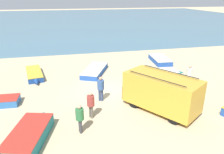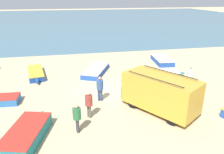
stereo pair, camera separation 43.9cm
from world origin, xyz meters
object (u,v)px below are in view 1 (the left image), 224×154
(fisherman_3, at_px, (101,87))
(fishing_rowboat_0, at_px, (30,134))
(fishing_rowboat_4, at_px, (95,70))
(fishing_rowboat_6, at_px, (34,74))
(fisherman_1, at_px, (91,103))
(fishing_rowboat_1, at_px, (160,59))
(parked_van, at_px, (161,92))
(fishing_rowboat_3, at_px, (159,74))
(fisherman_2, at_px, (80,116))
(fisherman_0, at_px, (189,74))

(fisherman_3, bearing_deg, fishing_rowboat_0, 150.41)
(fishing_rowboat_4, relative_size, fishing_rowboat_6, 1.06)
(fisherman_1, bearing_deg, fishing_rowboat_1, 16.21)
(parked_van, height_order, fishing_rowboat_1, parked_van)
(fishing_rowboat_3, relative_size, fisherman_2, 2.68)
(fisherman_3, bearing_deg, fisherman_0, -61.46)
(fisherman_0, xyz_separation_m, fisherman_1, (-8.45, -3.07, -0.05))
(fishing_rowboat_0, xyz_separation_m, fisherman_2, (2.62, 0.07, 0.67))
(fisherman_2, xyz_separation_m, fisherman_3, (1.77, 3.51, 0.07))
(fisherman_0, bearing_deg, fishing_rowboat_3, 92.83)
(fishing_rowboat_1, relative_size, fisherman_1, 2.57)
(fishing_rowboat_3, height_order, fishing_rowboat_6, fishing_rowboat_3)
(fishing_rowboat_0, bearing_deg, fishing_rowboat_6, 19.45)
(fishing_rowboat_0, xyz_separation_m, fisherman_1, (3.40, 1.46, 0.68))
(fishing_rowboat_6, bearing_deg, fisherman_0, 57.65)
(fishing_rowboat_6, bearing_deg, fishing_rowboat_0, -5.99)
(fishing_rowboat_1, bearing_deg, fisherman_3, 139.73)
(fishing_rowboat_1, relative_size, fishing_rowboat_3, 0.97)
(parked_van, xyz_separation_m, fishing_rowboat_4, (-3.07, 8.02, -1.04))
(fishing_rowboat_4, bearing_deg, fishing_rowboat_3, -87.66)
(parked_van, distance_m, fishing_rowboat_4, 8.65)
(fishing_rowboat_0, xyz_separation_m, fisherman_0, (11.85, 4.54, 0.73))
(fisherman_0, bearing_deg, fishing_rowboat_1, 59.71)
(fishing_rowboat_6, height_order, fisherman_0, fisherman_0)
(parked_van, bearing_deg, fishing_rowboat_0, 66.23)
(fishing_rowboat_0, height_order, fisherman_2, fisherman_2)
(fishing_rowboat_0, distance_m, fishing_rowboat_4, 10.68)
(fishing_rowboat_3, distance_m, fisherman_3, 7.10)
(fisherman_0, height_order, fisherman_1, fisherman_0)
(fishing_rowboat_4, xyz_separation_m, fisherman_3, (-0.49, -5.91, 0.83))
(fishing_rowboat_0, relative_size, fisherman_0, 2.40)
(fishing_rowboat_6, bearing_deg, fisherman_1, 16.50)
(fisherman_1, bearing_deg, fishing_rowboat_0, 171.76)
(parked_van, height_order, fishing_rowboat_0, parked_van)
(fishing_rowboat_3, distance_m, fisherman_1, 9.11)
(fisherman_1, distance_m, fisherman_3, 2.34)
(fishing_rowboat_1, bearing_deg, fishing_rowboat_4, 110.00)
(fishing_rowboat_0, relative_size, fisherman_2, 2.54)
(parked_van, xyz_separation_m, fishing_rowboat_1, (4.54, 9.99, -1.01))
(fishing_rowboat_1, bearing_deg, parked_van, 161.09)
(fisherman_2, bearing_deg, fisherman_0, 16.07)
(parked_van, relative_size, fishing_rowboat_3, 1.14)
(parked_van, relative_size, fishing_rowboat_1, 1.17)
(fishing_rowboat_0, relative_size, fisherman_3, 2.37)
(fisherman_0, bearing_deg, fishing_rowboat_4, 119.53)
(parked_van, height_order, fishing_rowboat_3, parked_van)
(fishing_rowboat_3, relative_size, fishing_rowboat_4, 0.90)
(fishing_rowboat_4, distance_m, fisherman_2, 9.72)
(fisherman_1, relative_size, fisherman_2, 1.01)
(fisherman_0, relative_size, fisherman_1, 1.05)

